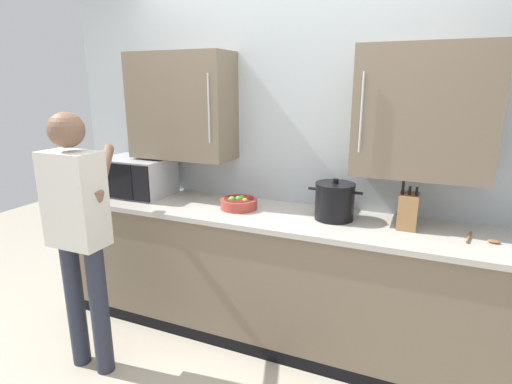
# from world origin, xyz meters

# --- Properties ---
(back_wall_tiled) EXTENTS (3.73, 0.44, 2.62)m
(back_wall_tiled) POSITION_xyz_m (-0.00, 1.00, 1.39)
(back_wall_tiled) COLOR #B2BCC1
(back_wall_tiled) RESTS_ON ground_plane
(counter_unit) EXTENTS (3.41, 0.62, 0.93)m
(counter_unit) POSITION_xyz_m (0.00, 0.71, 0.46)
(counter_unit) COLOR #756651
(counter_unit) RESTS_ON ground_plane
(microwave_oven) EXTENTS (0.52, 0.39, 0.29)m
(microwave_oven) POSITION_xyz_m (-1.22, 0.74, 1.07)
(microwave_oven) COLOR #B7BABF
(microwave_oven) RESTS_ON counter_unit
(stock_pot) EXTENTS (0.35, 0.25, 0.27)m
(stock_pot) POSITION_xyz_m (0.35, 0.76, 1.05)
(stock_pot) COLOR black
(stock_pot) RESTS_ON counter_unit
(fruit_bowl) EXTENTS (0.26, 0.26, 0.10)m
(fruit_bowl) POSITION_xyz_m (-0.31, 0.72, 0.97)
(fruit_bowl) COLOR #AD3D33
(fruit_bowl) RESTS_ON counter_unit
(knife_block) EXTENTS (0.11, 0.15, 0.30)m
(knife_block) POSITION_xyz_m (0.80, 0.76, 1.03)
(knife_block) COLOR #A37547
(knife_block) RESTS_ON counter_unit
(wooden_spoon) EXTENTS (0.18, 0.18, 0.02)m
(wooden_spoon) POSITION_xyz_m (1.20, 0.70, 0.94)
(wooden_spoon) COLOR brown
(wooden_spoon) RESTS_ON counter_unit
(person_figure) EXTENTS (0.44, 0.60, 1.62)m
(person_figure) POSITION_xyz_m (-0.99, -0.05, 0.97)
(person_figure) COLOR #282D3D
(person_figure) RESTS_ON ground_plane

